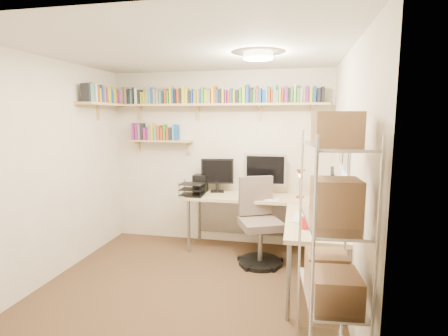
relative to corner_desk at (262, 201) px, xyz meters
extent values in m
plane|color=#402A1B|center=(-0.69, -0.95, -0.77)|extent=(3.20, 3.20, 0.00)
cube|color=beige|center=(-0.69, 0.55, 0.48)|extent=(3.20, 0.04, 2.50)
cube|color=beige|center=(-2.29, -0.95, 0.48)|extent=(0.04, 3.00, 2.50)
cube|color=beige|center=(0.91, -0.95, 0.48)|extent=(0.04, 3.00, 2.50)
cube|color=beige|center=(-0.69, -2.45, 0.48)|extent=(3.20, 0.04, 2.50)
cube|color=silver|center=(-0.69, -0.95, 1.73)|extent=(3.20, 3.00, 0.04)
cube|color=silver|center=(0.90, -0.40, 0.78)|extent=(0.01, 0.30, 0.42)
cube|color=white|center=(0.90, -0.80, 0.73)|extent=(0.01, 0.28, 0.38)
cylinder|color=#FFEAC6|center=(0.01, -0.75, 1.69)|extent=(0.30, 0.30, 0.06)
cube|color=tan|center=(-0.69, 0.42, 1.25)|extent=(3.05, 0.25, 0.03)
cube|color=tan|center=(-2.17, 0.00, 1.25)|extent=(0.25, 1.00, 0.03)
cube|color=tan|center=(-1.54, 0.45, 0.73)|extent=(0.95, 0.20, 0.02)
cube|color=tan|center=(-1.89, 0.49, 1.18)|extent=(0.03, 0.20, 0.20)
cube|color=tan|center=(-0.99, 0.49, 1.18)|extent=(0.03, 0.20, 0.20)
cube|color=tan|center=(-0.09, 0.49, 1.18)|extent=(0.03, 0.20, 0.20)
cube|color=tan|center=(0.61, 0.49, 1.18)|extent=(0.03, 0.20, 0.20)
cube|color=teal|center=(-2.16, 0.42, 1.39)|extent=(0.02, 0.12, 0.24)
cube|color=gold|center=(-2.13, 0.42, 1.38)|extent=(0.03, 0.15, 0.23)
cube|color=gray|center=(-2.10, 0.42, 1.39)|extent=(0.03, 0.11, 0.24)
cube|color=gray|center=(-2.05, 0.42, 1.39)|extent=(0.04, 0.12, 0.25)
cube|color=black|center=(-2.00, 0.42, 1.38)|extent=(0.04, 0.13, 0.22)
cube|color=teal|center=(-1.96, 0.42, 1.37)|extent=(0.03, 0.12, 0.20)
cube|color=black|center=(-1.93, 0.42, 1.39)|extent=(0.02, 0.15, 0.24)
cube|color=beige|center=(-1.88, 0.42, 1.38)|extent=(0.04, 0.15, 0.23)
cube|color=black|center=(-1.84, 0.42, 1.37)|extent=(0.02, 0.14, 0.21)
cube|color=#9AB021|center=(-1.80, 0.42, 1.35)|extent=(0.03, 0.12, 0.17)
cube|color=#9AB021|center=(-1.76, 0.42, 1.35)|extent=(0.04, 0.14, 0.17)
cube|color=gray|center=(-1.71, 0.42, 1.37)|extent=(0.04, 0.14, 0.21)
cube|color=teal|center=(-1.67, 0.42, 1.38)|extent=(0.02, 0.13, 0.22)
cube|color=navy|center=(-1.64, 0.42, 1.38)|extent=(0.03, 0.13, 0.23)
cube|color=gray|center=(-1.60, 0.42, 1.38)|extent=(0.03, 0.13, 0.22)
cube|color=gray|center=(-1.56, 0.42, 1.36)|extent=(0.03, 0.15, 0.18)
cube|color=teal|center=(-1.51, 0.42, 1.36)|extent=(0.04, 0.11, 0.18)
cube|color=black|center=(-1.47, 0.42, 1.36)|extent=(0.04, 0.14, 0.18)
cube|color=#A53A16|center=(-1.44, 0.42, 1.37)|extent=(0.03, 0.13, 0.21)
cube|color=#35812B|center=(-1.40, 0.42, 1.36)|extent=(0.02, 0.14, 0.19)
cube|color=gold|center=(-1.36, 0.42, 1.39)|extent=(0.03, 0.13, 0.25)
cube|color=navy|center=(-1.32, 0.42, 1.38)|extent=(0.02, 0.11, 0.22)
cube|color=black|center=(-1.29, 0.42, 1.37)|extent=(0.02, 0.12, 0.20)
cube|color=#A53A16|center=(-1.25, 0.42, 1.37)|extent=(0.03, 0.13, 0.20)
cube|color=black|center=(-1.21, 0.42, 1.37)|extent=(0.03, 0.13, 0.21)
cube|color=#9AB021|center=(-1.17, 0.42, 1.39)|extent=(0.04, 0.13, 0.24)
cube|color=gold|center=(-1.12, 0.42, 1.38)|extent=(0.04, 0.12, 0.22)
cube|color=black|center=(-1.07, 0.42, 1.36)|extent=(0.04, 0.14, 0.18)
cube|color=navy|center=(-1.04, 0.42, 1.37)|extent=(0.02, 0.13, 0.20)
cube|color=gray|center=(-1.00, 0.42, 1.36)|extent=(0.04, 0.13, 0.18)
cube|color=gold|center=(-0.95, 0.42, 1.36)|extent=(0.03, 0.15, 0.18)
cube|color=navy|center=(-0.92, 0.42, 1.37)|extent=(0.02, 0.14, 0.20)
cube|color=#35812B|center=(-0.89, 0.42, 1.38)|extent=(0.04, 0.15, 0.22)
cube|color=#9AB021|center=(-0.84, 0.42, 1.37)|extent=(0.04, 0.13, 0.20)
cube|color=gray|center=(-0.80, 0.42, 1.36)|extent=(0.04, 0.15, 0.18)
cube|color=gold|center=(-0.74, 0.42, 1.38)|extent=(0.04, 0.14, 0.23)
cube|color=#A53A16|center=(-0.71, 0.42, 1.39)|extent=(0.03, 0.13, 0.24)
cube|color=navy|center=(-0.68, 0.42, 1.36)|extent=(0.02, 0.13, 0.18)
cube|color=black|center=(-0.64, 0.42, 1.37)|extent=(0.03, 0.11, 0.20)
cube|color=#9AB021|center=(-0.60, 0.42, 1.36)|extent=(0.03, 0.13, 0.19)
cube|color=#7A2071|center=(-0.56, 0.42, 1.36)|extent=(0.02, 0.14, 0.18)
cube|color=#A53A16|center=(-0.52, 0.42, 1.35)|extent=(0.03, 0.14, 0.17)
cube|color=navy|center=(-0.48, 0.42, 1.37)|extent=(0.03, 0.14, 0.20)
cube|color=gold|center=(-0.44, 0.42, 1.36)|extent=(0.03, 0.11, 0.18)
cube|color=black|center=(-0.40, 0.42, 1.36)|extent=(0.04, 0.14, 0.18)
cube|color=#35812B|center=(-0.36, 0.42, 1.37)|extent=(0.03, 0.11, 0.20)
cube|color=#9AB021|center=(-0.31, 0.42, 1.39)|extent=(0.04, 0.11, 0.24)
cube|color=navy|center=(-0.26, 0.42, 1.39)|extent=(0.04, 0.13, 0.25)
cube|color=black|center=(-0.21, 0.42, 1.37)|extent=(0.04, 0.15, 0.21)
cube|color=#35812B|center=(-0.17, 0.42, 1.36)|extent=(0.03, 0.13, 0.18)
cube|color=#A53A16|center=(-0.13, 0.42, 1.38)|extent=(0.03, 0.13, 0.23)
cube|color=navy|center=(-0.09, 0.42, 1.37)|extent=(0.04, 0.15, 0.20)
cube|color=navy|center=(-0.03, 0.42, 1.35)|extent=(0.04, 0.12, 0.17)
cube|color=teal|center=(0.00, 0.42, 1.38)|extent=(0.02, 0.14, 0.23)
cube|color=#A53A16|center=(0.04, 0.42, 1.38)|extent=(0.03, 0.12, 0.22)
cube|color=#A53A16|center=(0.07, 0.42, 1.36)|extent=(0.03, 0.11, 0.19)
cube|color=teal|center=(0.11, 0.42, 1.39)|extent=(0.03, 0.15, 0.24)
cube|color=gray|center=(0.15, 0.42, 1.35)|extent=(0.03, 0.13, 0.17)
cube|color=#9AB021|center=(0.18, 0.42, 1.38)|extent=(0.02, 0.13, 0.22)
cube|color=#A53A16|center=(0.21, 0.42, 1.37)|extent=(0.02, 0.11, 0.20)
cube|color=#7A2071|center=(0.26, 0.42, 1.38)|extent=(0.04, 0.11, 0.22)
cube|color=black|center=(0.30, 0.42, 1.36)|extent=(0.02, 0.13, 0.19)
cube|color=#35812B|center=(0.34, 0.42, 1.38)|extent=(0.03, 0.12, 0.22)
cube|color=beige|center=(0.37, 0.42, 1.39)|extent=(0.02, 0.13, 0.25)
cube|color=#35812B|center=(0.42, 0.42, 1.36)|extent=(0.04, 0.15, 0.19)
cube|color=beige|center=(0.46, 0.42, 1.36)|extent=(0.02, 0.13, 0.18)
cube|color=gray|center=(0.50, 0.42, 1.37)|extent=(0.03, 0.12, 0.21)
cube|color=#7A2071|center=(0.54, 0.42, 1.38)|extent=(0.03, 0.15, 0.22)
cube|color=#9AB021|center=(0.58, 0.42, 1.37)|extent=(0.04, 0.14, 0.21)
cube|color=navy|center=(0.63, 0.42, 1.37)|extent=(0.04, 0.11, 0.21)
cube|color=black|center=(0.68, 0.42, 1.36)|extent=(0.04, 0.15, 0.19)
cube|color=black|center=(0.73, 0.42, 1.37)|extent=(0.04, 0.11, 0.21)
cube|color=black|center=(-2.17, -0.43, 1.38)|extent=(0.12, 0.04, 0.23)
cube|color=teal|center=(-2.17, -0.39, 1.38)|extent=(0.11, 0.04, 0.22)
cube|color=gray|center=(-2.17, -0.35, 1.39)|extent=(0.11, 0.03, 0.24)
cube|color=teal|center=(-2.17, -0.31, 1.38)|extent=(0.13, 0.03, 0.22)
cube|color=beige|center=(-2.17, -0.28, 1.39)|extent=(0.11, 0.03, 0.24)
cube|color=#A53A16|center=(-2.17, -0.23, 1.38)|extent=(0.12, 0.04, 0.22)
cube|color=gold|center=(-2.17, -0.18, 1.36)|extent=(0.11, 0.04, 0.19)
cube|color=navy|center=(-2.17, -0.14, 1.38)|extent=(0.13, 0.04, 0.23)
cube|color=gray|center=(-2.17, -0.09, 1.37)|extent=(0.13, 0.03, 0.20)
cube|color=#7A2071|center=(-2.17, -0.05, 1.36)|extent=(0.14, 0.02, 0.19)
cube|color=gold|center=(-2.17, 0.00, 1.38)|extent=(0.14, 0.04, 0.22)
cube|color=#9AB021|center=(-2.17, 0.04, 1.37)|extent=(0.14, 0.03, 0.20)
cube|color=navy|center=(-2.17, 0.08, 1.36)|extent=(0.12, 0.02, 0.19)
cube|color=navy|center=(-2.17, 0.11, 1.36)|extent=(0.13, 0.04, 0.18)
cube|color=#9AB021|center=(-2.17, 0.16, 1.38)|extent=(0.13, 0.03, 0.22)
cube|color=gold|center=(-2.17, 0.19, 1.37)|extent=(0.13, 0.02, 0.20)
cube|color=#A53A16|center=(-2.17, 0.24, 1.36)|extent=(0.11, 0.04, 0.18)
cube|color=#7A2071|center=(-2.17, 0.29, 1.37)|extent=(0.12, 0.03, 0.20)
cube|color=gray|center=(-2.17, 0.32, 1.37)|extent=(0.15, 0.03, 0.20)
cube|color=gray|center=(-2.17, 0.37, 1.38)|extent=(0.12, 0.04, 0.22)
cube|color=#9AB021|center=(-2.17, 0.42, 1.37)|extent=(0.15, 0.04, 0.20)
cube|color=#7A2071|center=(-1.96, 0.45, 0.87)|extent=(0.03, 0.15, 0.25)
cube|color=#7A2071|center=(-1.91, 0.45, 0.87)|extent=(0.04, 0.12, 0.25)
cube|color=gray|center=(-1.87, 0.45, 0.86)|extent=(0.03, 0.14, 0.23)
cube|color=black|center=(-1.83, 0.45, 0.87)|extent=(0.04, 0.12, 0.25)
cube|color=#7A2071|center=(-1.78, 0.45, 0.84)|extent=(0.04, 0.13, 0.18)
cube|color=#7A2071|center=(-1.73, 0.45, 0.83)|extent=(0.02, 0.13, 0.17)
cube|color=gray|center=(-1.70, 0.45, 0.85)|extent=(0.03, 0.13, 0.22)
cube|color=gold|center=(-1.66, 0.45, 0.87)|extent=(0.03, 0.14, 0.25)
cube|color=teal|center=(-1.62, 0.45, 0.85)|extent=(0.04, 0.12, 0.20)
cube|color=#A53A16|center=(-1.57, 0.45, 0.85)|extent=(0.04, 0.15, 0.22)
cube|color=#A53A16|center=(-1.52, 0.45, 0.84)|extent=(0.03, 0.12, 0.19)
cube|color=#35812B|center=(-1.48, 0.45, 0.86)|extent=(0.03, 0.12, 0.23)
cube|color=#A53A16|center=(-1.43, 0.45, 0.83)|extent=(0.04, 0.12, 0.18)
cube|color=black|center=(-1.38, 0.45, 0.84)|extent=(0.04, 0.13, 0.19)
cube|color=teal|center=(-1.34, 0.45, 0.86)|extent=(0.02, 0.14, 0.24)
cube|color=navy|center=(-1.30, 0.45, 0.86)|extent=(0.04, 0.13, 0.23)
cube|color=#D2C489|center=(-0.05, 0.27, -0.01)|extent=(2.00, 0.63, 0.04)
cube|color=#D2C489|center=(0.64, -0.75, -0.01)|extent=(0.63, 1.37, 0.04)
cylinder|color=gray|center=(-1.00, 0.00, -0.40)|extent=(0.04, 0.04, 0.74)
cylinder|color=gray|center=(-1.00, 0.53, -0.40)|extent=(0.04, 0.04, 0.74)
cylinder|color=gray|center=(0.90, 0.53, -0.40)|extent=(0.04, 0.04, 0.74)
cylinder|color=gray|center=(0.38, -1.38, -0.40)|extent=(0.04, 0.04, 0.74)
cylinder|color=gray|center=(0.90, -1.38, -0.40)|extent=(0.04, 0.04, 0.74)
cube|color=gray|center=(-0.05, 0.54, -0.35)|extent=(1.89, 0.02, 0.58)
cube|color=silver|center=(0.00, 0.39, 0.36)|extent=(0.58, 0.03, 0.44)
cube|color=black|center=(0.00, 0.37, 0.36)|extent=(0.52, 0.00, 0.38)
cube|color=black|center=(-0.68, 0.39, 0.32)|extent=(0.46, 0.03, 0.36)
cube|color=black|center=(0.79, -0.70, 0.34)|extent=(0.03, 0.61, 0.40)
cube|color=silver|center=(0.77, -0.70, 0.34)|extent=(0.00, 0.55, 0.34)
cube|color=white|center=(0.00, 0.08, 0.02)|extent=(0.44, 0.14, 0.02)
cube|color=white|center=(0.48, -0.70, 0.02)|extent=(0.14, 0.42, 0.02)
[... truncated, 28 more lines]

